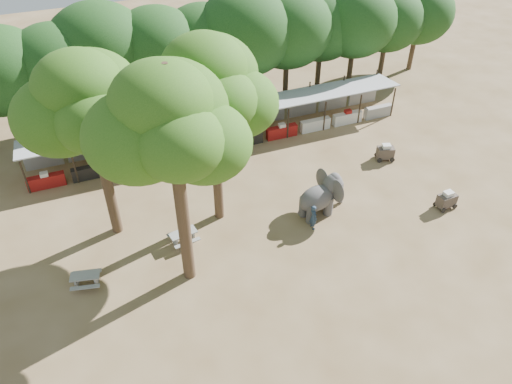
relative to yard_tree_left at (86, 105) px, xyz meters
name	(u,v)px	position (x,y,z in m)	size (l,w,h in m)	color
ground	(307,270)	(9.13, -7.19, -8.20)	(100.00, 100.00, 0.00)	brown
vendor_stalls	(224,128)	(9.13, 6.65, -7.02)	(28.00, 2.99, 2.80)	#A0A2A7
yard_tree_left	(86,105)	(0.00, 0.00, 0.00)	(7.10, 6.90, 11.02)	#332316
yard_tree_center	(168,124)	(3.00, -5.00, 1.01)	(7.10, 6.90, 12.04)	#332316
yard_tree_back	(208,87)	(6.00, -1.00, 0.34)	(7.10, 6.90, 11.36)	#332316
backdrop_trees	(200,45)	(9.13, 11.81, -2.69)	(46.46, 5.95, 8.33)	#332316
elephant	(322,195)	(12.04, -3.14, -6.90)	(3.49, 2.60, 2.60)	#403E3E
handler	(313,217)	(10.93, -4.25, -7.36)	(0.60, 0.40, 1.67)	#26384C
picnic_table_near	(86,278)	(-2.05, -3.90, -7.71)	(1.74, 1.63, 0.74)	gray
picnic_table_far	(183,236)	(3.50, -2.66, -7.69)	(1.75, 1.62, 0.77)	gray
cart_front	(447,200)	(19.47, -5.59, -7.60)	(1.29, 0.89, 1.22)	#382E28
cart_back	(385,152)	(18.89, 0.32, -7.60)	(1.44, 1.16, 1.23)	#382E28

